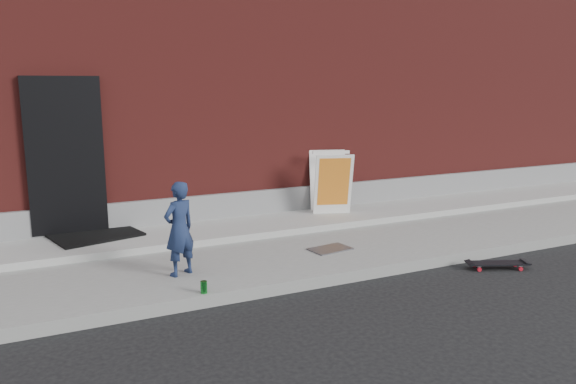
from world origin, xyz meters
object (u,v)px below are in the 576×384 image
soda_can (204,287)px  pizza_sign (331,182)px  skateboard (497,264)px  child (179,229)px

soda_can → pizza_sign: bearing=39.4°
skateboard → pizza_sign: bearing=106.5°
skateboard → pizza_sign: 3.14m
child → pizza_sign: pizza_sign is taller
child → soda_can: bearing=72.2°
child → skateboard: size_ratio=1.40×
skateboard → child: bearing=163.6°
child → skateboard: 4.17m
pizza_sign → skateboard: bearing=-73.5°
child → skateboard: child is taller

